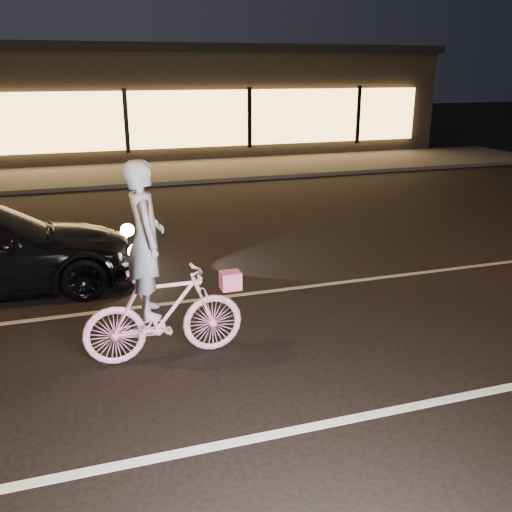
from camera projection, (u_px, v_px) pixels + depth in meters
name	position (u px, v px, depth m)	size (l,w,h in m)	color
ground	(262.00, 357.00, 6.92)	(90.00, 90.00, 0.00)	black
lane_stripe_near	(310.00, 427.00, 5.57)	(60.00, 0.12, 0.01)	silver
lane_stripe_far	(220.00, 297.00, 8.73)	(60.00, 0.10, 0.01)	gray
sidewalk	(135.00, 174.00, 18.64)	(30.00, 4.00, 0.12)	#383533
storefront	(115.00, 99.00, 23.38)	(25.40, 8.42, 4.20)	black
cyclist	(159.00, 292.00, 6.65)	(1.91, 0.66, 2.41)	#FF3AA3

